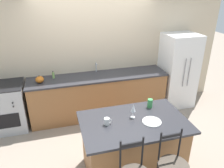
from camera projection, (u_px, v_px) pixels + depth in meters
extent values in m
plane|color=gray|center=(103.00, 122.00, 4.68)|extent=(18.00, 18.00, 0.00)
cube|color=beige|center=(95.00, 52.00, 4.74)|extent=(6.00, 0.07, 2.70)
cube|color=#936038|center=(99.00, 96.00, 4.83)|extent=(2.91, 0.66, 0.89)
cube|color=#2D2D33|center=(98.00, 76.00, 4.63)|extent=(2.95, 0.70, 0.03)
cube|color=black|center=(98.00, 76.00, 4.63)|extent=(0.56, 0.36, 0.01)
cylinder|color=#ADAFB5|center=(96.00, 67.00, 4.77)|extent=(0.02, 0.02, 0.22)
cylinder|color=#ADAFB5|center=(97.00, 64.00, 4.68)|extent=(0.02, 0.12, 0.02)
cube|color=#936038|center=(133.00, 147.00, 3.31)|extent=(1.41, 0.85, 0.88)
cube|color=#2D2D33|center=(134.00, 122.00, 3.12)|extent=(1.53, 0.97, 0.03)
cube|color=white|center=(178.00, 71.00, 5.09)|extent=(0.74, 0.68, 1.71)
cylinder|color=#939399|center=(184.00, 73.00, 4.73)|extent=(0.02, 0.02, 0.65)
cylinder|color=#939399|center=(189.00, 72.00, 4.76)|extent=(0.02, 0.02, 0.65)
cube|color=#ADAFB5|center=(6.00, 107.00, 4.33)|extent=(0.78, 0.68, 0.93)
cube|color=black|center=(4.00, 122.00, 4.07)|extent=(0.56, 0.01, 0.30)
cube|color=black|center=(0.00, 86.00, 4.13)|extent=(0.78, 0.68, 0.02)
cylinder|color=black|center=(13.00, 103.00, 3.96)|extent=(0.03, 0.02, 0.03)
cylinder|color=black|center=(13.00, 107.00, 3.99)|extent=(0.03, 0.02, 0.03)
cylinder|color=black|center=(120.00, 156.00, 2.51)|extent=(0.02, 0.02, 0.41)
cylinder|color=black|center=(142.00, 151.00, 2.57)|extent=(0.02, 0.02, 0.41)
cube|color=black|center=(132.00, 144.00, 2.49)|extent=(0.27, 0.02, 0.04)
cylinder|color=#4C4238|center=(174.00, 167.00, 2.66)|extent=(0.38, 0.38, 0.04)
cylinder|color=black|center=(160.00, 147.00, 2.65)|extent=(0.02, 0.02, 0.41)
cylinder|color=black|center=(180.00, 143.00, 2.71)|extent=(0.02, 0.02, 0.41)
cube|color=black|center=(171.00, 136.00, 2.63)|extent=(0.27, 0.02, 0.04)
cylinder|color=white|center=(152.00, 122.00, 3.09)|extent=(0.27, 0.27, 0.01)
torus|color=white|center=(152.00, 121.00, 3.09)|extent=(0.26, 0.26, 0.01)
cylinder|color=white|center=(133.00, 117.00, 3.20)|extent=(0.07, 0.07, 0.00)
cylinder|color=white|center=(133.00, 114.00, 3.18)|extent=(0.01, 0.01, 0.10)
cone|color=white|center=(133.00, 108.00, 3.14)|extent=(0.07, 0.07, 0.12)
cylinder|color=white|center=(107.00, 121.00, 3.02)|extent=(0.08, 0.08, 0.10)
torus|color=white|center=(110.00, 121.00, 3.03)|extent=(0.07, 0.01, 0.07)
cylinder|color=#3D934C|center=(150.00, 103.00, 3.44)|extent=(0.08, 0.08, 0.14)
ellipsoid|color=orange|center=(40.00, 80.00, 4.27)|extent=(0.16, 0.16, 0.13)
cylinder|color=brown|center=(39.00, 76.00, 4.24)|extent=(0.02, 0.02, 0.02)
cylinder|color=#89B260|center=(53.00, 75.00, 4.47)|extent=(0.05, 0.05, 0.12)
cylinder|color=black|center=(53.00, 72.00, 4.44)|extent=(0.02, 0.02, 0.03)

